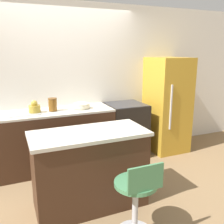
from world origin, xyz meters
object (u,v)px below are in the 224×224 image
oven_range (126,130)px  mixing_bowl (81,106)px  refrigerator (167,105)px  stool_chair (137,199)px  kettle (35,108)px

oven_range → mixing_bowl: (-0.80, -0.01, 0.51)m
oven_range → refrigerator: size_ratio=0.55×
oven_range → mixing_bowl: bearing=-179.0°
stool_chair → mixing_bowl: 1.95m
refrigerator → mixing_bowl: (-1.62, 0.02, 0.12)m
kettle → mixing_bowl: 0.72m
kettle → mixing_bowl: (0.72, -0.00, -0.03)m
refrigerator → mixing_bowl: 1.63m
refrigerator → mixing_bowl: refrigerator is taller
oven_range → kettle: bearing=-179.5°
stool_chair → mixing_bowl: size_ratio=3.22×
kettle → stool_chair: bearing=-69.1°
kettle → mixing_bowl: size_ratio=0.69×
stool_chair → refrigerator: bearing=48.6°
mixing_bowl → stool_chair: bearing=-90.1°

